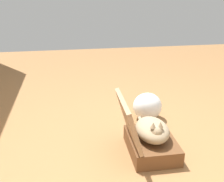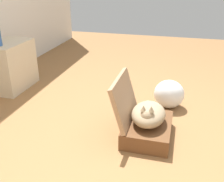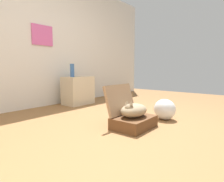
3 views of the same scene
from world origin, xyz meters
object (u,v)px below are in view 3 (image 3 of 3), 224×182
object	(u,v)px
cat	(134,110)
side_table	(78,90)
plastic_bag_white	(165,109)
suitcase_base	(134,122)
vase_tall	(72,70)

from	to	relation	value
cat	side_table	bearing A→B (deg)	69.56
plastic_bag_white	suitcase_base	bearing A→B (deg)	167.75
suitcase_base	vase_tall	distance (m)	1.91
suitcase_base	plastic_bag_white	size ratio (longest dim) A/B	1.68
cat	vase_tall	bearing A→B (deg)	73.83
cat	side_table	xyz separation A→B (m)	(0.65, 1.74, 0.06)
plastic_bag_white	cat	bearing A→B (deg)	167.84
cat	plastic_bag_white	size ratio (longest dim) A/B	1.52
plastic_bag_white	vase_tall	world-z (taller)	vase_tall
suitcase_base	cat	bearing A→B (deg)	176.34
cat	vase_tall	size ratio (longest dim) A/B	1.86
plastic_bag_white	vase_tall	size ratio (longest dim) A/B	1.22
vase_tall	side_table	bearing A→B (deg)	2.39
suitcase_base	vase_tall	world-z (taller)	vase_tall
side_table	vase_tall	distance (m)	0.43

